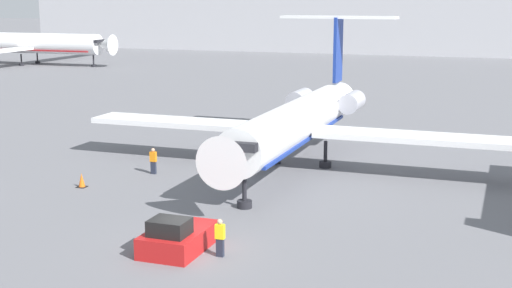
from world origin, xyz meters
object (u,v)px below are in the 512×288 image
(worker_by_wing, at_px, (153,160))
(traffic_cone_left, at_px, (82,181))
(pushback_tug, at_px, (178,237))
(airplane_main, at_px, (297,120))
(airplane_parked_far_left, at_px, (32,43))
(worker_near_tug, at_px, (220,237))

(worker_by_wing, bearing_deg, traffic_cone_left, -119.29)
(pushback_tug, relative_size, traffic_cone_left, 4.56)
(airplane_main, height_order, airplane_parked_far_left, airplane_parked_far_left)
(worker_near_tug, bearing_deg, traffic_cone_left, 147.14)
(worker_near_tug, distance_m, traffic_cone_left, 14.37)
(airplane_main, xyz_separation_m, worker_by_wing, (-8.04, -4.71, -2.28))
(worker_near_tug, distance_m, airplane_parked_far_left, 96.37)
(pushback_tug, height_order, airplane_parked_far_left, airplane_parked_far_left)
(airplane_main, bearing_deg, pushback_tug, -91.56)
(airplane_main, relative_size, worker_near_tug, 17.48)
(worker_by_wing, xyz_separation_m, traffic_cone_left, (-2.43, -4.33, -0.46))
(worker_by_wing, relative_size, traffic_cone_left, 1.99)
(airplane_main, relative_size, pushback_tug, 7.67)
(worker_near_tug, xyz_separation_m, traffic_cone_left, (-12.07, 7.80, -0.47))
(pushback_tug, relative_size, worker_by_wing, 2.30)
(worker_by_wing, height_order, airplane_parked_far_left, airplane_parked_far_left)
(worker_near_tug, height_order, worker_by_wing, worker_near_tug)
(airplane_main, bearing_deg, airplane_parked_far_left, 138.37)
(pushback_tug, height_order, traffic_cone_left, pushback_tug)
(worker_by_wing, bearing_deg, airplane_main, 30.37)
(airplane_main, height_order, traffic_cone_left, airplane_main)
(airplane_main, xyz_separation_m, traffic_cone_left, (-10.47, -9.04, -2.74))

